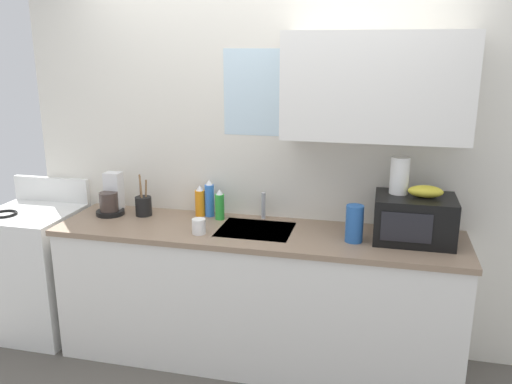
% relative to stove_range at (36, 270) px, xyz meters
% --- Properties ---
extents(kitchen_wall_assembly, '(3.33, 0.42, 2.50)m').
position_rel_stove_range_xyz_m(kitchen_wall_assembly, '(1.76, 0.30, 0.90)').
color(kitchen_wall_assembly, silver).
rests_on(kitchen_wall_assembly, ground).
extents(counter_unit, '(2.56, 0.63, 0.90)m').
position_rel_stove_range_xyz_m(counter_unit, '(1.63, -0.00, -0.00)').
color(counter_unit, white).
rests_on(counter_unit, ground).
extents(sink_faucet, '(0.03, 0.03, 0.18)m').
position_rel_stove_range_xyz_m(sink_faucet, '(1.62, 0.24, 0.53)').
color(sink_faucet, '#B2B5BA').
rests_on(sink_faucet, counter_unit).
extents(stove_range, '(0.60, 0.60, 1.08)m').
position_rel_stove_range_xyz_m(stove_range, '(0.00, 0.00, 0.00)').
color(stove_range, white).
rests_on(stove_range, ground).
extents(microwave, '(0.46, 0.35, 0.27)m').
position_rel_stove_range_xyz_m(microwave, '(2.57, 0.04, 0.58)').
color(microwave, black).
rests_on(microwave, counter_unit).
extents(banana_bunch, '(0.20, 0.11, 0.07)m').
position_rel_stove_range_xyz_m(banana_bunch, '(2.62, 0.05, 0.75)').
color(banana_bunch, gold).
rests_on(banana_bunch, microwave).
extents(paper_towel_roll, '(0.11, 0.11, 0.22)m').
position_rel_stove_range_xyz_m(paper_towel_roll, '(2.47, 0.10, 0.82)').
color(paper_towel_roll, white).
rests_on(paper_towel_roll, microwave).
extents(coffee_maker, '(0.19, 0.21, 0.28)m').
position_rel_stove_range_xyz_m(coffee_maker, '(0.58, 0.10, 0.55)').
color(coffee_maker, black).
rests_on(coffee_maker, counter_unit).
extents(dish_soap_bottle_green, '(0.06, 0.06, 0.21)m').
position_rel_stove_range_xyz_m(dish_soap_bottle_green, '(1.34, 0.16, 0.54)').
color(dish_soap_bottle_green, green).
rests_on(dish_soap_bottle_green, counter_unit).
extents(dish_soap_bottle_blue, '(0.06, 0.06, 0.25)m').
position_rel_stove_range_xyz_m(dish_soap_bottle_blue, '(1.25, 0.21, 0.56)').
color(dish_soap_bottle_blue, blue).
rests_on(dish_soap_bottle_blue, counter_unit).
extents(dish_soap_bottle_orange, '(0.07, 0.07, 0.21)m').
position_rel_stove_range_xyz_m(dish_soap_bottle_orange, '(1.19, 0.20, 0.54)').
color(dish_soap_bottle_orange, orange).
rests_on(dish_soap_bottle_orange, counter_unit).
extents(cereal_canister, '(0.10, 0.10, 0.22)m').
position_rel_stove_range_xyz_m(cereal_canister, '(2.23, -0.05, 0.55)').
color(cereal_canister, '#2659A5').
rests_on(cereal_canister, counter_unit).
extents(mug_white, '(0.08, 0.08, 0.09)m').
position_rel_stove_range_xyz_m(mug_white, '(1.30, -0.14, 0.49)').
color(mug_white, white).
rests_on(mug_white, counter_unit).
extents(utensil_crock, '(0.11, 0.11, 0.29)m').
position_rel_stove_range_xyz_m(utensil_crock, '(0.81, 0.12, 0.51)').
color(utensil_crock, black).
rests_on(utensil_crock, counter_unit).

